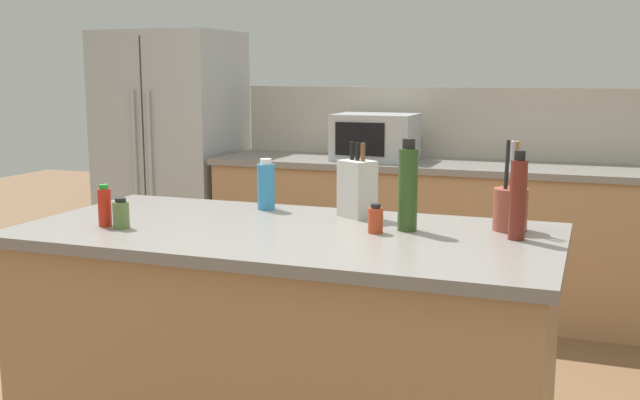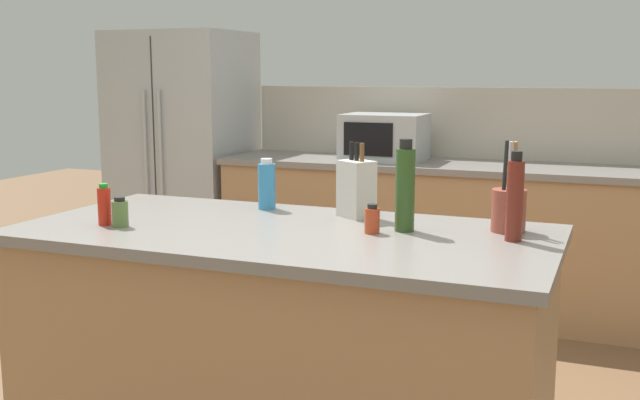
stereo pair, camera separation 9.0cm
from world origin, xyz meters
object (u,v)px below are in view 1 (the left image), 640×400
Objects in this scene: vinegar_bottle at (518,198)px; dish_soap_bottle at (266,186)px; spice_jar_oregano at (121,214)px; utensil_crock at (510,208)px; spice_jar_paprika at (375,220)px; hot_sauce_bottle at (105,207)px; olive_oil_bottle at (408,188)px; microwave at (375,137)px; refrigerator at (172,157)px; knife_block at (357,188)px.

vinegar_bottle is 1.05m from dish_soap_bottle.
spice_jar_oregano is 0.53× the size of dish_soap_bottle.
utensil_crock reaches higher than spice_jar_paprika.
olive_oil_bottle is at bearing 16.42° from hot_sauce_bottle.
spice_jar_oregano reaches higher than spice_jar_paprika.
hot_sauce_bottle is at bearing -97.99° from microwave.
refrigerator is 3.48× the size of microwave.
spice_jar_paprika is 0.34× the size of vinegar_bottle.
knife_block is at bearing 119.97° from spice_jar_paprika.
olive_oil_bottle is at bearing 177.60° from vinegar_bottle.
refrigerator is 16.16× the size of spice_jar_oregano.
microwave is at bearing 137.32° from knife_block.
hot_sauce_bottle is at bearing -115.51° from knife_block.
hot_sauce_bottle is at bearing -63.71° from refrigerator.
olive_oil_bottle reaches higher than microwave.
vinegar_bottle is at bearing 15.75° from knife_block.
utensil_crock is 0.99m from dish_soap_bottle.
refrigerator is 11.59× the size of hot_sauce_bottle.
knife_block reaches higher than dish_soap_bottle.
utensil_crock is 0.48m from spice_jar_paprika.
spice_jar_paprika is 0.49m from vinegar_bottle.
utensil_crock is 0.37m from olive_oil_bottle.
knife_block is at bearing 34.35° from spice_jar_oregano.
spice_jar_paprika is (2.16, -2.20, 0.10)m from refrigerator.
dish_soap_bottle is at bearing 51.83° from hot_sauce_bottle.
vinegar_bottle is at bearing -75.25° from utensil_crock.
utensil_crock reaches higher than microwave.
utensil_crock is at bearing 104.75° from vinegar_bottle.
olive_oil_bottle is at bearing -3.28° from knife_block.
utensil_crock is 1.39m from spice_jar_oregano.
knife_block is at bearing 162.51° from vinegar_bottle.
refrigerator is 1.55m from microwave.
olive_oil_bottle reaches higher than dish_soap_bottle.
olive_oil_bottle is at bearing -18.08° from dish_soap_bottle.
vinegar_bottle reaches higher than knife_block.
vinegar_bottle reaches higher than dish_soap_bottle.
olive_oil_bottle reaches higher than utensil_crock.
olive_oil_bottle is (-0.38, 0.02, 0.01)m from vinegar_bottle.
vinegar_bottle is 0.92× the size of olive_oil_bottle.
vinegar_bottle reaches higher than hot_sauce_bottle.
knife_block is (2.01, -1.94, 0.16)m from refrigerator.
spice_jar_paprika is (0.62, -2.15, -0.10)m from microwave.
knife_block is at bearing -75.92° from microwave.
microwave is at bearing 82.01° from hot_sauce_bottle.
microwave is at bearing 118.60° from utensil_crock.
spice_jar_oregano is at bearing -161.22° from utensil_crock.
utensil_crock reaches higher than spice_jar_oregano.
olive_oil_bottle is at bearing -43.28° from refrigerator.
dish_soap_bottle is (-0.98, 0.08, 0.02)m from utensil_crock.
refrigerator is at bearing 134.46° from spice_jar_paprika.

